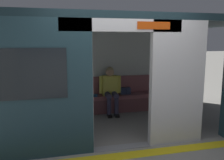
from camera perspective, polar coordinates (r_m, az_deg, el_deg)
ground_plane at (r=4.30m, az=2.28°, el=-15.76°), size 60.00×60.00×0.00m
platform_edge_strip at (r=4.04m, az=3.52°, el=-17.47°), size 8.00×0.24×0.01m
train_car at (r=4.97m, az=-1.99°, el=5.62°), size 6.40×2.57×2.28m
bench_seat at (r=6.08m, az=-3.11°, el=-4.74°), size 3.00×0.44×0.44m
person_seated at (r=6.01m, az=-0.36°, el=-1.70°), size 0.55×0.69×1.17m
handbag at (r=6.23m, az=3.21°, el=-2.61°), size 0.26×0.15×0.17m
book at (r=6.05m, az=-4.16°, el=-3.68°), size 0.20×0.25×0.03m
grab_pole_door at (r=4.21m, az=-4.74°, el=-0.95°), size 0.04×0.04×2.14m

